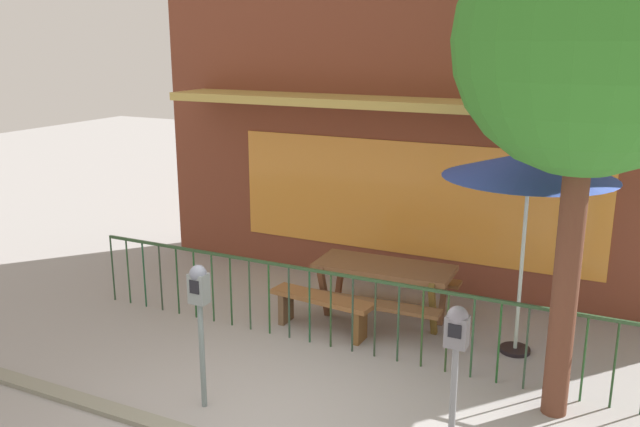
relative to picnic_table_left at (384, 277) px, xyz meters
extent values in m
plane|color=#979392|center=(-0.14, -2.89, -0.61)|extent=(40.00, 40.00, 0.00)
cube|color=#45161D|center=(-0.14, 1.64, -0.61)|extent=(8.53, 0.54, 0.01)
cube|color=brown|center=(-0.14, 1.64, 2.38)|extent=(8.53, 0.50, 5.99)
cube|color=orange|center=(-0.14, 1.38, 0.74)|extent=(5.55, 0.02, 1.70)
cube|color=tan|center=(-0.14, 0.94, 2.17)|extent=(7.25, 0.89, 0.12)
cube|color=#294728|center=(-0.14, -1.04, 0.34)|extent=(7.17, 0.04, 0.04)
cylinder|color=#29452D|center=(-3.72, -1.04, -0.14)|extent=(0.02, 0.02, 0.95)
cylinder|color=#294F2E|center=(-3.44, -1.04, -0.14)|extent=(0.02, 0.02, 0.95)
cylinder|color=#1F4E32|center=(-3.15, -1.04, -0.14)|extent=(0.02, 0.02, 0.95)
cylinder|color=#2D3F2E|center=(-2.86, -1.04, -0.14)|extent=(0.02, 0.02, 0.95)
cylinder|color=#1D4522|center=(-2.58, -1.04, -0.14)|extent=(0.02, 0.02, 0.95)
cylinder|color=#1D4C24|center=(-2.29, -1.04, -0.14)|extent=(0.02, 0.02, 0.95)
cylinder|color=#264D2A|center=(-2.00, -1.04, -0.14)|extent=(0.02, 0.02, 0.95)
cylinder|color=#214623|center=(-1.72, -1.04, -0.14)|extent=(0.02, 0.02, 0.95)
cylinder|color=#2C4930|center=(-1.43, -1.04, -0.14)|extent=(0.02, 0.02, 0.95)
cylinder|color=#1E5123|center=(-1.14, -1.04, -0.14)|extent=(0.02, 0.02, 0.95)
cylinder|color=#294231|center=(-0.86, -1.04, -0.14)|extent=(0.02, 0.02, 0.95)
cylinder|color=#1B4C2B|center=(-0.57, -1.04, -0.14)|extent=(0.02, 0.02, 0.95)
cylinder|color=#294624|center=(-0.28, -1.04, -0.14)|extent=(0.02, 0.02, 0.95)
cylinder|color=#2A4030|center=(0.00, -1.04, -0.14)|extent=(0.02, 0.02, 0.95)
cylinder|color=#2C3E29|center=(0.29, -1.04, -0.14)|extent=(0.02, 0.02, 0.95)
cylinder|color=#294930|center=(0.58, -1.04, -0.14)|extent=(0.02, 0.02, 0.95)
cylinder|color=#294A21|center=(0.86, -1.04, -0.14)|extent=(0.02, 0.02, 0.95)
cylinder|color=#2A4421|center=(1.15, -1.04, -0.14)|extent=(0.02, 0.02, 0.95)
cylinder|color=#29502F|center=(1.44, -1.04, -0.14)|extent=(0.02, 0.02, 0.95)
cylinder|color=#1C4E20|center=(1.72, -1.04, -0.14)|extent=(0.02, 0.02, 0.95)
cylinder|color=#2C4330|center=(2.01, -1.04, -0.14)|extent=(0.02, 0.02, 0.95)
cylinder|color=#1A4628|center=(2.30, -1.04, -0.14)|extent=(0.02, 0.02, 0.95)
cylinder|color=#225024|center=(2.58, -1.04, -0.14)|extent=(0.02, 0.02, 0.95)
cylinder|color=#20411E|center=(2.87, -1.04, -0.14)|extent=(0.02, 0.02, 0.95)
cube|color=brown|center=(0.00, 0.00, 0.13)|extent=(1.83, 0.84, 0.07)
cube|color=brown|center=(0.02, -0.55, -0.17)|extent=(1.81, 0.34, 0.05)
cube|color=brown|center=(-0.02, 0.55, -0.17)|extent=(1.81, 0.34, 0.05)
cube|color=brown|center=(-0.73, -0.31, -0.24)|extent=(0.09, 0.35, 0.78)
cube|color=brown|center=(-0.75, 0.25, -0.24)|extent=(0.09, 0.35, 0.78)
cube|color=brown|center=(0.75, -0.25, -0.24)|extent=(0.09, 0.35, 0.78)
cube|color=brown|center=(0.73, 0.31, -0.24)|extent=(0.09, 0.35, 0.78)
cylinder|color=black|center=(1.77, -0.18, -0.59)|extent=(0.36, 0.36, 0.05)
cylinder|color=#ADBFB5|center=(1.77, -0.18, 0.58)|extent=(0.04, 0.04, 2.38)
cone|color=#324EB7|center=(1.77, -0.18, 1.67)|extent=(1.94, 1.94, 0.29)
cube|color=brown|center=(-0.58, -0.68, -0.16)|extent=(1.43, 0.47, 0.06)
cube|color=brown|center=(-1.13, -0.62, -0.39)|extent=(0.08, 0.29, 0.45)
cube|color=brown|center=(-0.02, -0.74, -0.39)|extent=(0.08, 0.29, 0.45)
cylinder|color=slate|center=(-0.86, -2.85, -0.05)|extent=(0.06, 0.06, 1.13)
cube|color=slate|center=(-0.86, -2.85, 0.67)|extent=(0.18, 0.14, 0.31)
sphere|color=slate|center=(-0.86, -2.85, 0.83)|extent=(0.17, 0.17, 0.17)
cube|color=black|center=(-0.86, -2.92, 0.71)|extent=(0.11, 0.01, 0.13)
cylinder|color=slate|center=(1.72, -2.91, 0.01)|extent=(0.06, 0.06, 1.25)
cube|color=slate|center=(1.72, -2.91, 0.77)|extent=(0.18, 0.14, 0.26)
sphere|color=slate|center=(1.72, -2.91, 0.90)|extent=(0.17, 0.17, 0.17)
cube|color=black|center=(1.72, -2.98, 0.80)|extent=(0.11, 0.01, 0.11)
cylinder|color=brown|center=(2.37, -1.38, 0.88)|extent=(0.25, 0.25, 2.97)
sphere|color=#337E29|center=(2.37, -1.38, 3.02)|extent=(2.40, 2.40, 2.40)
camera|label=1|loc=(2.92, -7.83, 3.04)|focal=37.64mm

